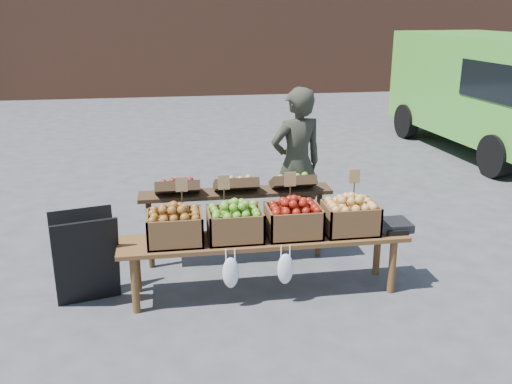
{
  "coord_description": "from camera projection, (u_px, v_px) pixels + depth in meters",
  "views": [
    {
      "loc": [
        -1.2,
        -4.47,
        2.63
      ],
      "look_at": [
        -0.34,
        0.89,
        0.85
      ],
      "focal_mm": 40.0,
      "sensor_mm": 36.0,
      "label": 1
    }
  ],
  "objects": [
    {
      "name": "crate_russet_pears",
      "position": [
        235.0,
        225.0,
        5.24
      ],
      "size": [
        0.5,
        0.4,
        0.28
      ],
      "primitive_type": null,
      "color": "#50831D",
      "rests_on": "display_bench"
    },
    {
      "name": "delivery_van",
      "position": [
        495.0,
        95.0,
        10.43
      ],
      "size": [
        2.54,
        4.9,
        2.13
      ],
      "primitive_type": null,
      "rotation": [
        0.0,
        0.0,
        0.08
      ],
      "color": "green",
      "rests_on": "ground"
    },
    {
      "name": "ground",
      "position": [
        308.0,
        309.0,
        5.19
      ],
      "size": [
        80.0,
        80.0,
        0.0
      ],
      "primitive_type": "plane",
      "color": "#444447"
    },
    {
      "name": "crate_golden_apples",
      "position": [
        175.0,
        228.0,
        5.16
      ],
      "size": [
        0.5,
        0.4,
        0.28
      ],
      "primitive_type": null,
      "color": "brown",
      "rests_on": "display_bench"
    },
    {
      "name": "weighing_scale",
      "position": [
        392.0,
        225.0,
        5.5
      ],
      "size": [
        0.34,
        0.3,
        0.08
      ],
      "primitive_type": "cube",
      "color": "black",
      "rests_on": "display_bench"
    },
    {
      "name": "crate_green_apples",
      "position": [
        350.0,
        218.0,
        5.41
      ],
      "size": [
        0.5,
        0.4,
        0.28
      ],
      "primitive_type": null,
      "color": "gold",
      "rests_on": "display_bench"
    },
    {
      "name": "back_table",
      "position": [
        236.0,
        216.0,
        5.99
      ],
      "size": [
        2.1,
        0.44,
        1.04
      ],
      "primitive_type": null,
      "color": "#362516",
      "rests_on": "ground"
    },
    {
      "name": "crate_red_apples",
      "position": [
        293.0,
        221.0,
        5.32
      ],
      "size": [
        0.5,
        0.4,
        0.28
      ],
      "primitive_type": null,
      "color": "maroon",
      "rests_on": "display_bench"
    },
    {
      "name": "chalkboard_sign",
      "position": [
        86.0,
        258.0,
        5.21
      ],
      "size": [
        0.63,
        0.44,
        0.87
      ],
      "primitive_type": null,
      "rotation": [
        0.0,
        0.0,
        0.23
      ],
      "color": "black",
      "rests_on": "ground"
    },
    {
      "name": "display_bench",
      "position": [
        264.0,
        265.0,
        5.41
      ],
      "size": [
        2.7,
        0.56,
        0.57
      ],
      "primitive_type": null,
      "color": "brown",
      "rests_on": "ground"
    },
    {
      "name": "vendor",
      "position": [
        297.0,
        165.0,
        6.54
      ],
      "size": [
        0.74,
        0.59,
        1.78
      ],
      "primitive_type": "imported",
      "rotation": [
        0.0,
        0.0,
        3.42
      ],
      "color": "#2C2E22",
      "rests_on": "ground"
    }
  ]
}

